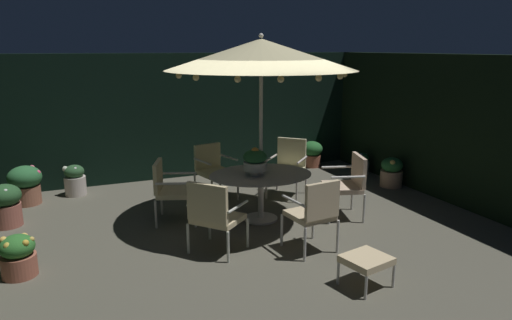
# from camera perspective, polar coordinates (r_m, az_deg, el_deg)

# --- Properties ---
(ground_plane) EXTENTS (7.92, 6.92, 0.02)m
(ground_plane) POSITION_cam_1_polar(r_m,az_deg,el_deg) (7.24, -0.90, -8.14)
(ground_plane) COLOR #565346
(hedge_backdrop_rear) EXTENTS (7.92, 0.30, 2.56)m
(hedge_backdrop_rear) POSITION_cam_1_polar(r_m,az_deg,el_deg) (9.98, -8.07, 5.41)
(hedge_backdrop_rear) COLOR black
(hedge_backdrop_rear) RESTS_ON ground_plane
(hedge_backdrop_right) EXTENTS (0.30, 6.92, 2.56)m
(hedge_backdrop_right) POSITION_cam_1_polar(r_m,az_deg,el_deg) (8.99, 22.27, 3.65)
(hedge_backdrop_right) COLOR black
(hedge_backdrop_right) RESTS_ON ground_plane
(patio_dining_table) EXTENTS (1.63, 1.37, 0.76)m
(patio_dining_table) POSITION_cam_1_polar(r_m,az_deg,el_deg) (7.32, 0.59, -2.55)
(patio_dining_table) COLOR beige
(patio_dining_table) RESTS_ON ground_plane
(patio_umbrella) EXTENTS (2.85, 2.85, 2.87)m
(patio_umbrella) POSITION_cam_1_polar(r_m,az_deg,el_deg) (7.03, 0.62, 12.68)
(patio_umbrella) COLOR silver
(patio_umbrella) RESTS_ON ground_plane
(centerpiece_planter) EXTENTS (0.36, 0.36, 0.44)m
(centerpiece_planter) POSITION_cam_1_polar(r_m,az_deg,el_deg) (7.11, -0.12, -0.05)
(centerpiece_planter) COLOR beige
(centerpiece_planter) RESTS_ON patio_dining_table
(patio_chair_north) EXTENTS (0.86, 0.86, 1.03)m
(patio_chair_north) POSITION_cam_1_polar(r_m,az_deg,el_deg) (8.62, 4.00, -0.43)
(patio_chair_north) COLOR silver
(patio_chair_north) RESTS_ON ground_plane
(patio_chair_northeast) EXTENTS (0.71, 0.73, 0.97)m
(patio_chair_northeast) POSITION_cam_1_polar(r_m,az_deg,el_deg) (8.45, -5.26, -0.86)
(patio_chair_northeast) COLOR beige
(patio_chair_northeast) RESTS_ON ground_plane
(patio_chair_east) EXTENTS (0.80, 0.79, 0.97)m
(patio_chair_east) POSITION_cam_1_polar(r_m,az_deg,el_deg) (7.40, -10.39, -3.21)
(patio_chair_east) COLOR silver
(patio_chair_east) RESTS_ON ground_plane
(patio_chair_southeast) EXTENTS (0.84, 0.85, 1.00)m
(patio_chair_southeast) POSITION_cam_1_polar(r_m,az_deg,el_deg) (6.17, -5.17, -6.43)
(patio_chair_southeast) COLOR silver
(patio_chair_southeast) RESTS_ON ground_plane
(patio_chair_south) EXTENTS (0.63, 0.64, 1.01)m
(patio_chair_south) POSITION_cam_1_polar(r_m,az_deg,el_deg) (6.22, 7.12, -6.07)
(patio_chair_south) COLOR silver
(patio_chair_south) RESTS_ON ground_plane
(patio_chair_southwest) EXTENTS (0.74, 0.79, 1.01)m
(patio_chair_southwest) POSITION_cam_1_polar(r_m,az_deg,el_deg) (7.61, 11.18, -2.52)
(patio_chair_southwest) COLOR silver
(patio_chair_southwest) RESTS_ON ground_plane
(ottoman_footrest) EXTENTS (0.58, 0.55, 0.36)m
(ottoman_footrest) POSITION_cam_1_polar(r_m,az_deg,el_deg) (5.58, 13.28, -11.84)
(ottoman_footrest) COLOR beige
(ottoman_footrest) RESTS_ON ground_plane
(potted_plant_front_corner) EXTENTS (0.39, 0.38, 0.57)m
(potted_plant_front_corner) POSITION_cam_1_polar(r_m,az_deg,el_deg) (9.27, -21.16, -2.29)
(potted_plant_front_corner) COLOR beige
(potted_plant_front_corner) RESTS_ON ground_plane
(potted_plant_left_far) EXTENTS (0.49, 0.49, 0.66)m
(potted_plant_left_far) POSITION_cam_1_polar(r_m,az_deg,el_deg) (8.10, -28.22, -4.77)
(potted_plant_left_far) COLOR #AA5D4F
(potted_plant_left_far) RESTS_ON ground_plane
(potted_plant_left_near) EXTENTS (0.33, 0.33, 0.47)m
(potted_plant_left_near) POSITION_cam_1_polar(r_m,az_deg,el_deg) (10.36, 12.69, -0.36)
(potted_plant_left_near) COLOR beige
(potted_plant_left_near) RESTS_ON ground_plane
(potted_plant_back_left) EXTENTS (0.56, 0.56, 0.68)m
(potted_plant_back_left) POSITION_cam_1_polar(r_m,az_deg,el_deg) (9.06, -26.24, -2.58)
(potted_plant_back_left) COLOR #A3644C
(potted_plant_back_left) RESTS_ON ground_plane
(potted_plant_back_right) EXTENTS (0.40, 0.40, 0.52)m
(potted_plant_back_right) POSITION_cam_1_polar(r_m,az_deg,el_deg) (6.34, -26.97, -10.28)
(potted_plant_back_right) COLOR #AB5E48
(potted_plant_back_right) RESTS_ON ground_plane
(potted_plant_back_center) EXTENTS (0.42, 0.42, 0.58)m
(potted_plant_back_center) POSITION_cam_1_polar(r_m,az_deg,el_deg) (9.54, 16.16, -1.41)
(potted_plant_back_center) COLOR tan
(potted_plant_back_center) RESTS_ON ground_plane
(potted_plant_right_near) EXTENTS (0.49, 0.49, 0.58)m
(potted_plant_right_near) POSITION_cam_1_polar(r_m,az_deg,el_deg) (10.80, 6.78, 0.85)
(potted_plant_right_near) COLOR #AE5F45
(potted_plant_right_near) RESTS_ON ground_plane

